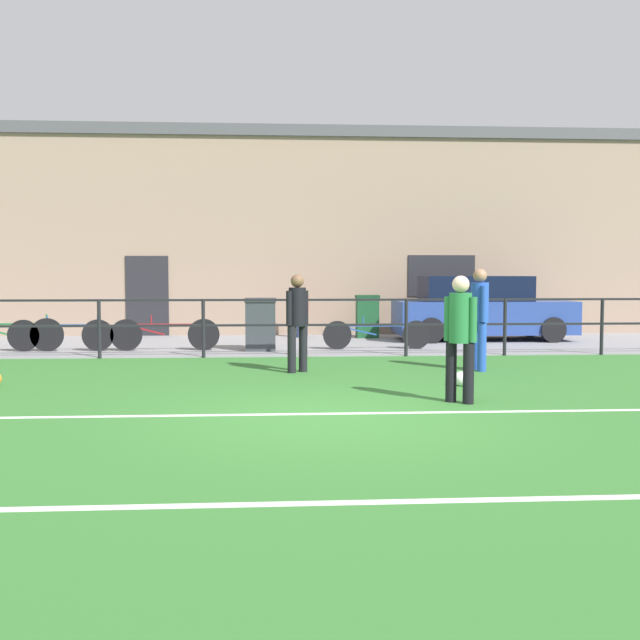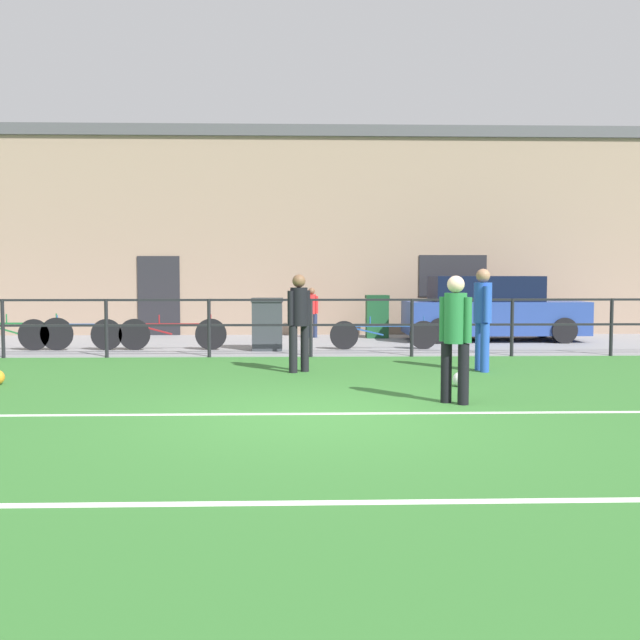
{
  "view_description": "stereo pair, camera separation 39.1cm",
  "coord_description": "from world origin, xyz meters",
  "px_view_note": "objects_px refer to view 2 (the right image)",
  "views": [
    {
      "loc": [
        -0.64,
        -8.39,
        1.65
      ],
      "look_at": [
        0.09,
        2.99,
        0.92
      ],
      "focal_mm": 41.19,
      "sensor_mm": 36.0,
      "label": 1
    },
    {
      "loc": [
        -0.25,
        -8.4,
        1.65
      ],
      "look_at": [
        0.09,
        2.99,
        0.92
      ],
      "focal_mm": 41.19,
      "sensor_mm": 36.0,
      "label": 2
    }
  ],
  "objects_px": {
    "player_striker": "(483,313)",
    "trash_bin_0": "(267,324)",
    "spectator_child": "(312,309)",
    "player_winger": "(455,331)",
    "bicycle_parked_3": "(20,333)",
    "bicycle_parked_1": "(172,334)",
    "soccer_ball_match": "(460,379)",
    "player_goalkeeper": "(299,317)",
    "bicycle_parked_0": "(384,334)",
    "trash_bin_1": "(377,316)",
    "parked_car_red": "(491,310)",
    "bicycle_parked_2": "(70,334)"
  },
  "relations": [
    {
      "from": "bicycle_parked_1",
      "to": "bicycle_parked_2",
      "type": "bearing_deg",
      "value": 180.0
    },
    {
      "from": "bicycle_parked_3",
      "to": "trash_bin_1",
      "type": "relative_size",
      "value": 2.07
    },
    {
      "from": "bicycle_parked_1",
      "to": "soccer_ball_match",
      "type": "bearing_deg",
      "value": -45.27
    },
    {
      "from": "player_goalkeeper",
      "to": "player_striker",
      "type": "xyz_separation_m",
      "value": [
        3.09,
        0.03,
        0.05
      ]
    },
    {
      "from": "player_goalkeeper",
      "to": "trash_bin_1",
      "type": "bearing_deg",
      "value": -144.67
    },
    {
      "from": "player_winger",
      "to": "player_striker",
      "type": "bearing_deg",
      "value": 109.52
    },
    {
      "from": "parked_car_red",
      "to": "bicycle_parked_1",
      "type": "distance_m",
      "value": 7.65
    },
    {
      "from": "player_striker",
      "to": "bicycle_parked_1",
      "type": "bearing_deg",
      "value": 53.53
    },
    {
      "from": "player_goalkeeper",
      "to": "bicycle_parked_0",
      "type": "distance_m",
      "value": 3.92
    },
    {
      "from": "bicycle_parked_3",
      "to": "player_striker",
      "type": "bearing_deg",
      "value": -20.69
    },
    {
      "from": "player_striker",
      "to": "bicycle_parked_3",
      "type": "distance_m",
      "value": 9.62
    },
    {
      "from": "player_goalkeeper",
      "to": "spectator_child",
      "type": "distance_m",
      "value": 6.41
    },
    {
      "from": "player_striker",
      "to": "spectator_child",
      "type": "relative_size",
      "value": 1.37
    },
    {
      "from": "bicycle_parked_0",
      "to": "player_winger",
      "type": "bearing_deg",
      "value": -88.68
    },
    {
      "from": "trash_bin_1",
      "to": "player_goalkeeper",
      "type": "bearing_deg",
      "value": -107.54
    },
    {
      "from": "bicycle_parked_1",
      "to": "trash_bin_1",
      "type": "relative_size",
      "value": 2.12
    },
    {
      "from": "bicycle_parked_3",
      "to": "trash_bin_1",
      "type": "distance_m",
      "value": 8.38
    },
    {
      "from": "trash_bin_0",
      "to": "bicycle_parked_1",
      "type": "bearing_deg",
      "value": 177.14
    },
    {
      "from": "player_striker",
      "to": "soccer_ball_match",
      "type": "xyz_separation_m",
      "value": [
        -0.75,
        -1.68,
        -0.87
      ]
    },
    {
      "from": "trash_bin_1",
      "to": "bicycle_parked_0",
      "type": "bearing_deg",
      "value": -93.31
    },
    {
      "from": "player_striker",
      "to": "parked_car_red",
      "type": "bearing_deg",
      "value": -22.3
    },
    {
      "from": "bicycle_parked_2",
      "to": "trash_bin_1",
      "type": "relative_size",
      "value": 2.03
    },
    {
      "from": "player_striker",
      "to": "trash_bin_0",
      "type": "distance_m",
      "value": 5.01
    },
    {
      "from": "player_goalkeeper",
      "to": "trash_bin_0",
      "type": "xyz_separation_m",
      "value": [
        -0.67,
        3.32,
        -0.35
      ]
    },
    {
      "from": "player_striker",
      "to": "soccer_ball_match",
      "type": "bearing_deg",
      "value": 150.07
    },
    {
      "from": "player_goalkeeper",
      "to": "trash_bin_0",
      "type": "height_order",
      "value": "player_goalkeeper"
    },
    {
      "from": "player_striker",
      "to": "parked_car_red",
      "type": "distance_m",
      "value": 5.66
    },
    {
      "from": "parked_car_red",
      "to": "trash_bin_0",
      "type": "distance_m",
      "value": 5.76
    },
    {
      "from": "bicycle_parked_0",
      "to": "trash_bin_0",
      "type": "relative_size",
      "value": 2.1
    },
    {
      "from": "soccer_ball_match",
      "to": "trash_bin_0",
      "type": "height_order",
      "value": "trash_bin_0"
    },
    {
      "from": "bicycle_parked_2",
      "to": "trash_bin_1",
      "type": "xyz_separation_m",
      "value": [
        6.82,
        2.85,
        0.2
      ]
    },
    {
      "from": "player_goalkeeper",
      "to": "bicycle_parked_1",
      "type": "relative_size",
      "value": 0.71
    },
    {
      "from": "trash_bin_1",
      "to": "parked_car_red",
      "type": "bearing_deg",
      "value": -16.76
    },
    {
      "from": "soccer_ball_match",
      "to": "bicycle_parked_0",
      "type": "height_order",
      "value": "bicycle_parked_0"
    },
    {
      "from": "parked_car_red",
      "to": "trash_bin_1",
      "type": "distance_m",
      "value": 2.82
    },
    {
      "from": "player_goalkeeper",
      "to": "trash_bin_1",
      "type": "xyz_separation_m",
      "value": [
        1.98,
        6.27,
        -0.36
      ]
    },
    {
      "from": "trash_bin_1",
      "to": "bicycle_parked_3",
      "type": "bearing_deg",
      "value": -160.1
    },
    {
      "from": "bicycle_parked_3",
      "to": "trash_bin_1",
      "type": "xyz_separation_m",
      "value": [
        7.88,
        2.85,
        0.18
      ]
    },
    {
      "from": "bicycle_parked_1",
      "to": "bicycle_parked_3",
      "type": "bearing_deg",
      "value": -180.0
    },
    {
      "from": "spectator_child",
      "to": "bicycle_parked_1",
      "type": "xyz_separation_m",
      "value": [
        -3.01,
        -2.97,
        -0.37
      ]
    },
    {
      "from": "spectator_child",
      "to": "bicycle_parked_1",
      "type": "relative_size",
      "value": 0.55
    },
    {
      "from": "player_striker",
      "to": "trash_bin_1",
      "type": "distance_m",
      "value": 6.35
    },
    {
      "from": "bicycle_parked_0",
      "to": "bicycle_parked_1",
      "type": "height_order",
      "value": "bicycle_parked_1"
    },
    {
      "from": "parked_car_red",
      "to": "trash_bin_1",
      "type": "height_order",
      "value": "parked_car_red"
    },
    {
      "from": "spectator_child",
      "to": "player_winger",
      "type": "bearing_deg",
      "value": 116.77
    },
    {
      "from": "spectator_child",
      "to": "bicycle_parked_1",
      "type": "distance_m",
      "value": 4.25
    },
    {
      "from": "player_winger",
      "to": "trash_bin_0",
      "type": "distance_m",
      "value": 6.88
    },
    {
      "from": "soccer_ball_match",
      "to": "parked_car_red",
      "type": "xyz_separation_m",
      "value": [
        2.33,
        7.11,
        0.65
      ]
    },
    {
      "from": "parked_car_red",
      "to": "bicycle_parked_3",
      "type": "height_order",
      "value": "parked_car_red"
    },
    {
      "from": "parked_car_red",
      "to": "bicycle_parked_0",
      "type": "xyz_separation_m",
      "value": [
        -2.86,
        -2.04,
        -0.42
      ]
    }
  ]
}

